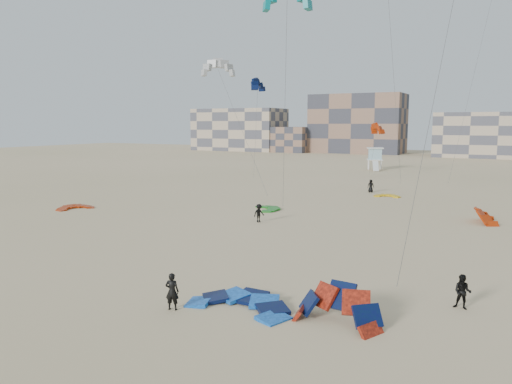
% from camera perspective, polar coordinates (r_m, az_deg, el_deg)
% --- Properties ---
extents(ground, '(320.00, 320.00, 0.00)m').
position_cam_1_polar(ground, '(25.79, -9.46, -12.65)').
color(ground, beige).
rests_on(ground, ground).
extents(kite_ground_blue, '(5.09, 5.33, 1.39)m').
position_cam_1_polar(kite_ground_blue, '(25.17, -1.80, -13.06)').
color(kite_ground_blue, '#1E79F7').
rests_on(kite_ground_blue, ground).
extents(kite_ground_orange, '(4.75, 4.62, 4.19)m').
position_cam_1_polar(kite_ground_orange, '(23.58, 9.08, -14.64)').
color(kite_ground_orange, red).
rests_on(kite_ground_orange, ground).
extents(kite_ground_red, '(4.85, 4.74, 1.04)m').
position_cam_1_polar(kite_ground_red, '(56.48, -19.97, -1.81)').
color(kite_ground_red, '#B22A0A').
rests_on(kite_ground_red, ground).
extents(kite_ground_green, '(4.93, 4.90, 0.62)m').
position_cam_1_polar(kite_ground_green, '(52.59, 1.30, -2.02)').
color(kite_ground_green, '#1A7720').
rests_on(kite_ground_green, ground).
extents(kite_ground_red_far, '(4.43, 4.37, 3.84)m').
position_cam_1_polar(kite_ground_red_far, '(50.29, 24.84, -3.20)').
color(kite_ground_red_far, '#B22A0A').
rests_on(kite_ground_red_far, ground).
extents(kite_ground_yellow, '(3.09, 3.24, 0.63)m').
position_cam_1_polar(kite_ground_yellow, '(63.84, 14.75, -0.54)').
color(kite_ground_yellow, yellow).
rests_on(kite_ground_yellow, ground).
extents(kitesurfer_main, '(0.78, 0.63, 1.84)m').
position_cam_1_polar(kitesurfer_main, '(24.92, -9.57, -11.14)').
color(kitesurfer_main, black).
rests_on(kitesurfer_main, ground).
extents(kitesurfer_b, '(0.90, 0.73, 1.72)m').
position_cam_1_polar(kitesurfer_b, '(26.67, 22.54, -10.50)').
color(kitesurfer_b, black).
rests_on(kitesurfer_b, ground).
extents(kitesurfer_c, '(1.05, 1.25, 1.69)m').
position_cam_1_polar(kitesurfer_c, '(45.75, 0.34, -2.43)').
color(kitesurfer_c, black).
rests_on(kitesurfer_c, ground).
extents(kitesurfer_e, '(0.98, 0.83, 1.72)m').
position_cam_1_polar(kitesurfer_e, '(67.41, 12.98, 0.69)').
color(kitesurfer_e, black).
rests_on(kitesurfer_e, ground).
extents(kite_fly_teal_a, '(5.00, 6.71, 19.40)m').
position_cam_1_polar(kite_fly_teal_a, '(44.35, 3.57, 21.03)').
color(kite_fly_teal_a, '#018781').
rests_on(kite_fly_teal_a, ground).
extents(kite_fly_grey, '(10.01, 5.18, 15.60)m').
position_cam_1_polar(kite_fly_grey, '(60.64, -4.35, 13.79)').
color(kite_fly_grey, silver).
rests_on(kite_fly_grey, ground).
extents(kite_fly_navy, '(3.85, 3.80, 14.75)m').
position_cam_1_polar(kite_fly_navy, '(74.26, 0.21, 12.04)').
color(kite_fly_navy, '#06093D').
rests_on(kite_fly_navy, ground).
extents(kite_fly_red, '(5.17, 10.79, 8.53)m').
position_cam_1_polar(kite_fly_red, '(89.09, 13.69, 6.95)').
color(kite_fly_red, '#B22A0A').
rests_on(kite_fly_red, ground).
extents(lifeguard_tower_far, '(3.89, 6.41, 4.35)m').
position_cam_1_polar(lifeguard_tower_far, '(101.04, 13.42, 3.72)').
color(lifeguard_tower_far, white).
rests_on(lifeguard_tower_far, ground).
extents(condo_west_a, '(30.00, 15.00, 14.00)m').
position_cam_1_polar(condo_west_a, '(171.57, -1.91, 7.13)').
color(condo_west_a, tan).
rests_on(condo_west_a, ground).
extents(condo_west_b, '(28.00, 14.00, 18.00)m').
position_cam_1_polar(condo_west_b, '(159.57, 11.53, 7.65)').
color(condo_west_b, '#876551').
rests_on(condo_west_b, ground).
extents(condo_mid, '(32.00, 16.00, 12.00)m').
position_cam_1_polar(condo_mid, '(149.27, 26.03, 5.87)').
color(condo_mid, tan).
rests_on(condo_mid, ground).
extents(condo_fill_left, '(12.00, 10.00, 8.00)m').
position_cam_1_polar(condo_fill_left, '(160.85, 3.98, 6.00)').
color(condo_fill_left, '#876551').
rests_on(condo_fill_left, ground).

